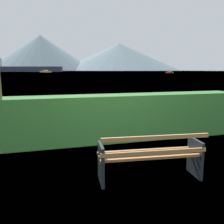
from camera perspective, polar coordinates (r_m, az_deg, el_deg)
ground_plane at (r=4.55m, az=8.59°, el=-15.01°), size 1400.00×1400.00×0.00m
water_surface at (r=310.03m, az=-15.90°, el=9.10°), size 620.00×620.00×0.00m
park_bench at (r=4.34m, az=8.99°, el=-10.19°), size 1.85×0.75×0.87m
hedge_row at (r=6.62m, az=-0.32°, el=-1.35°), size 7.46×0.79×1.24m
cargo_ship_large at (r=260.29m, az=-22.20°, el=9.66°), size 82.06×34.06×15.69m
fishing_boat_near at (r=156.28m, az=13.28°, el=9.08°), size 2.40×6.15×1.65m
sailboat_mid at (r=187.87m, az=-15.25°, el=9.12°), size 8.28×5.94×1.88m
distant_hills at (r=584.42m, az=-21.13°, el=12.44°), size 770.19×330.85×80.79m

